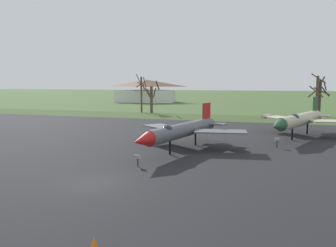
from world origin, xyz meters
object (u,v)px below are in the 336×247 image
object	(u,v)px
jet_fighter_front_left	(182,130)
info_placard_rear_left	(277,142)
jet_fighter_rear_left	(300,120)
visitor_building	(146,91)
info_placard_front_left	(138,159)
traffic_cone	(94,245)

from	to	relation	value
jet_fighter_front_left	info_placard_rear_left	distance (m)	9.65
jet_fighter_rear_left	visitor_building	xyz separation A→B (m)	(-44.99, 65.04, 1.67)
jet_fighter_rear_left	info_placard_rear_left	distance (m)	8.02
jet_fighter_rear_left	info_placard_rear_left	world-z (taller)	jet_fighter_rear_left
info_placard_front_left	jet_fighter_rear_left	size ratio (longest dim) A/B	0.06
traffic_cone	info_placard_front_left	bearing A→B (deg)	105.65
jet_fighter_rear_left	traffic_cone	size ratio (longest dim) A/B	22.38
jet_fighter_rear_left	info_placard_rear_left	bearing A→B (deg)	-108.83
info_placard_front_left	info_placard_rear_left	distance (m)	15.00
info_placard_front_left	traffic_cone	size ratio (longest dim) A/B	1.45
jet_fighter_front_left	info_placard_front_left	world-z (taller)	jet_fighter_front_left
jet_fighter_rear_left	info_placard_front_left	bearing A→B (deg)	-124.65
jet_fighter_rear_left	visitor_building	world-z (taller)	visitor_building
visitor_building	jet_fighter_rear_left	bearing A→B (deg)	-55.33
info_placard_rear_left	visitor_building	xyz separation A→B (m)	(-42.45, 72.50, 3.16)
info_placard_rear_left	visitor_building	bearing A→B (deg)	120.35
traffic_cone	jet_fighter_rear_left	bearing A→B (deg)	73.27
info_placard_front_left	visitor_building	world-z (taller)	visitor_building
info_placard_rear_left	jet_fighter_rear_left	bearing A→B (deg)	71.17
jet_fighter_front_left	info_placard_rear_left	world-z (taller)	jet_fighter_front_left
info_placard_front_left	info_placard_rear_left	world-z (taller)	info_placard_rear_left
jet_fighter_rear_left	info_placard_rear_left	xyz separation A→B (m)	(-2.54, -7.46, -1.49)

